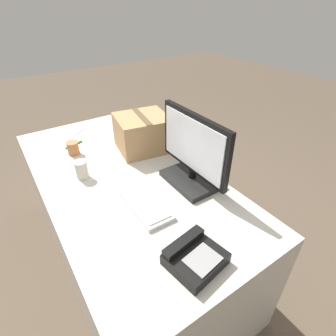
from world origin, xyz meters
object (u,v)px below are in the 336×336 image
(keyboard, at_px, (142,199))
(spoon, at_px, (78,133))
(monitor, at_px, (193,156))
(cardboard_box, at_px, (143,133))
(paper_cup_right, at_px, (82,170))
(desk_phone, at_px, (194,257))
(pen_marker, at_px, (74,145))
(paper_cup_left, at_px, (73,148))

(keyboard, height_order, spoon, keyboard)
(monitor, distance_m, keyboard, 0.36)
(spoon, distance_m, cardboard_box, 0.59)
(monitor, bearing_deg, keyboard, -91.39)
(keyboard, relative_size, spoon, 3.74)
(paper_cup_right, bearing_deg, keyboard, 25.59)
(keyboard, height_order, desk_phone, desk_phone)
(monitor, distance_m, cardboard_box, 0.50)
(cardboard_box, bearing_deg, spoon, -148.28)
(monitor, bearing_deg, desk_phone, -37.26)
(spoon, height_order, pen_marker, pen_marker)
(paper_cup_left, relative_size, spoon, 0.78)
(spoon, bearing_deg, monitor, 69.07)
(spoon, bearing_deg, cardboard_box, 81.89)
(pen_marker, bearing_deg, paper_cup_left, -124.92)
(paper_cup_left, bearing_deg, keyboard, 11.61)
(desk_phone, bearing_deg, paper_cup_left, 177.73)
(spoon, bearing_deg, keyboard, 51.00)
(cardboard_box, distance_m, pen_marker, 0.51)
(desk_phone, bearing_deg, spoon, 171.26)
(monitor, bearing_deg, cardboard_box, -175.97)
(paper_cup_left, xyz_separation_m, paper_cup_right, (0.30, -0.04, 0.01))
(desk_phone, xyz_separation_m, paper_cup_left, (-1.12, -0.13, 0.01))
(keyboard, distance_m, pen_marker, 0.80)
(desk_phone, height_order, cardboard_box, cardboard_box)
(spoon, bearing_deg, paper_cup_left, 27.51)
(keyboard, xyz_separation_m, paper_cup_right, (-0.38, -0.18, 0.04))
(monitor, distance_m, paper_cup_right, 0.65)
(spoon, relative_size, pen_marker, 0.86)
(keyboard, height_order, paper_cup_right, paper_cup_right)
(paper_cup_right, distance_m, cardboard_box, 0.49)
(paper_cup_left, height_order, cardboard_box, cardboard_box)
(desk_phone, bearing_deg, keyboard, 170.13)
(cardboard_box, xyz_separation_m, pen_marker, (-0.31, -0.39, -0.11))
(paper_cup_right, height_order, cardboard_box, cardboard_box)
(paper_cup_left, bearing_deg, monitor, 34.00)
(desk_phone, xyz_separation_m, pen_marker, (-1.24, -0.10, -0.03))
(pen_marker, bearing_deg, spoon, 44.78)
(desk_phone, bearing_deg, pen_marker, 175.51)
(monitor, distance_m, desk_phone, 0.56)
(desk_phone, relative_size, paper_cup_right, 2.18)
(paper_cup_left, distance_m, pen_marker, 0.13)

